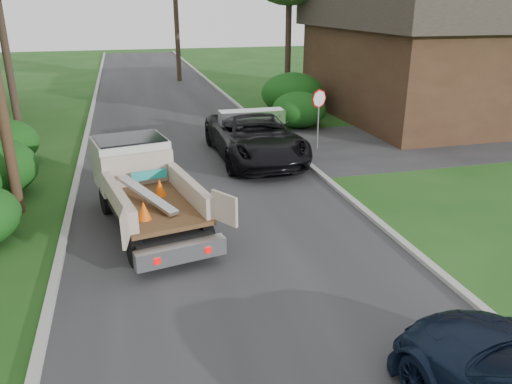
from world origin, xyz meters
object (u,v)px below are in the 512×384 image
object	(u,v)px
house_right	(425,55)
flatbed_truck	(141,180)
stop_sign	(319,107)
black_pickup	(255,136)

from	to	relation	value
house_right	flatbed_truck	distance (m)	18.36
house_right	stop_sign	bearing A→B (deg)	-147.34
black_pickup	flatbed_truck	bearing A→B (deg)	-133.89
flatbed_truck	house_right	bearing A→B (deg)	22.96
house_right	black_pickup	bearing A→B (deg)	-152.31
stop_sign	house_right	size ratio (longest dim) A/B	0.19
house_right	flatbed_truck	bearing A→B (deg)	-145.65
house_right	black_pickup	xyz separation A→B (m)	(-10.60, -5.56, -2.28)
flatbed_truck	black_pickup	xyz separation A→B (m)	(4.47, 4.73, -0.25)
stop_sign	house_right	distance (m)	9.37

